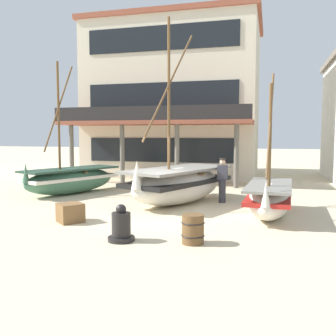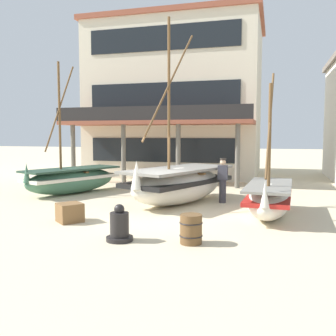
% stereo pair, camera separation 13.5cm
% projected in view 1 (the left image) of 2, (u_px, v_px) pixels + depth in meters
% --- Properties ---
extents(ground_plane, '(120.00, 120.00, 0.00)m').
position_uv_depth(ground_plane, '(160.00, 213.00, 12.45)').
color(ground_plane, beige).
extents(fishing_boat_near_left, '(3.61, 5.19, 6.65)m').
position_uv_depth(fishing_boat_near_left, '(178.00, 184.00, 14.08)').
color(fishing_boat_near_left, silver).
rests_on(fishing_boat_near_left, ground).
extents(fishing_boat_centre_large, '(3.12, 4.62, 5.60)m').
position_uv_depth(fishing_boat_centre_large, '(71.00, 179.00, 16.46)').
color(fishing_boat_centre_large, '#427056').
rests_on(fishing_boat_centre_large, ground).
extents(fishing_boat_far_right, '(1.51, 3.81, 4.54)m').
position_uv_depth(fishing_boat_far_right, '(269.00, 198.00, 11.84)').
color(fishing_boat_far_right, silver).
rests_on(fishing_boat_far_right, ground).
extents(fisherman_by_hull, '(0.37, 0.26, 1.68)m').
position_uv_depth(fisherman_by_hull, '(222.00, 181.00, 14.26)').
color(fisherman_by_hull, '#33333D').
rests_on(fisherman_by_hull, ground).
extents(capstan_winch, '(0.66, 0.66, 0.90)m').
position_uv_depth(capstan_winch, '(121.00, 227.00, 9.14)').
color(capstan_winch, black).
rests_on(capstan_winch, ground).
extents(wooden_barrel, '(0.56, 0.56, 0.70)m').
position_uv_depth(wooden_barrel, '(193.00, 229.00, 8.91)').
color(wooden_barrel, brown).
rests_on(wooden_barrel, ground).
extents(cargo_crate, '(0.94, 0.94, 0.56)m').
position_uv_depth(cargo_crate, '(70.00, 213.00, 11.11)').
color(cargo_crate, brown).
rests_on(cargo_crate, ground).
extents(harbor_building_main, '(10.69, 9.51, 9.59)m').
position_uv_depth(harbor_building_main, '(175.00, 100.00, 24.34)').
color(harbor_building_main, beige).
rests_on(harbor_building_main, ground).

